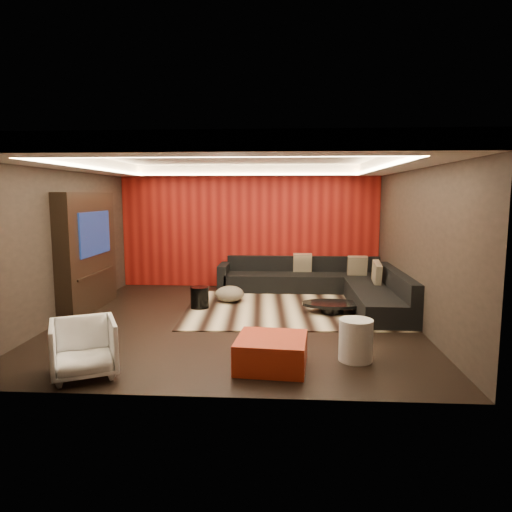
# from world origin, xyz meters

# --- Properties ---
(floor) EXTENTS (6.00, 6.00, 0.02)m
(floor) POSITION_xyz_m (0.00, 0.00, -0.01)
(floor) COLOR black
(floor) RESTS_ON ground
(ceiling) EXTENTS (6.00, 6.00, 0.02)m
(ceiling) POSITION_xyz_m (0.00, 0.00, 2.81)
(ceiling) COLOR silver
(ceiling) RESTS_ON ground
(wall_back) EXTENTS (6.00, 0.02, 2.80)m
(wall_back) POSITION_xyz_m (0.00, 3.01, 1.40)
(wall_back) COLOR black
(wall_back) RESTS_ON ground
(wall_left) EXTENTS (0.02, 6.00, 2.80)m
(wall_left) POSITION_xyz_m (-3.01, 0.00, 1.40)
(wall_left) COLOR black
(wall_left) RESTS_ON ground
(wall_right) EXTENTS (0.02, 6.00, 2.80)m
(wall_right) POSITION_xyz_m (3.01, 0.00, 1.40)
(wall_right) COLOR black
(wall_right) RESTS_ON ground
(red_feature_wall) EXTENTS (5.98, 0.05, 2.78)m
(red_feature_wall) POSITION_xyz_m (0.00, 2.97, 1.40)
(red_feature_wall) COLOR #6B0C0A
(red_feature_wall) RESTS_ON ground
(soffit_back) EXTENTS (6.00, 0.60, 0.22)m
(soffit_back) POSITION_xyz_m (0.00, 2.70, 2.69)
(soffit_back) COLOR silver
(soffit_back) RESTS_ON ground
(soffit_front) EXTENTS (6.00, 0.60, 0.22)m
(soffit_front) POSITION_xyz_m (0.00, -2.70, 2.69)
(soffit_front) COLOR silver
(soffit_front) RESTS_ON ground
(soffit_left) EXTENTS (0.60, 4.80, 0.22)m
(soffit_left) POSITION_xyz_m (-2.70, 0.00, 2.69)
(soffit_left) COLOR silver
(soffit_left) RESTS_ON ground
(soffit_right) EXTENTS (0.60, 4.80, 0.22)m
(soffit_right) POSITION_xyz_m (2.70, 0.00, 2.69)
(soffit_right) COLOR silver
(soffit_right) RESTS_ON ground
(cove_back) EXTENTS (4.80, 0.08, 0.04)m
(cove_back) POSITION_xyz_m (0.00, 2.36, 2.60)
(cove_back) COLOR #FFD899
(cove_back) RESTS_ON ground
(cove_front) EXTENTS (4.80, 0.08, 0.04)m
(cove_front) POSITION_xyz_m (0.00, -2.36, 2.60)
(cove_front) COLOR #FFD899
(cove_front) RESTS_ON ground
(cove_left) EXTENTS (0.08, 4.80, 0.04)m
(cove_left) POSITION_xyz_m (-2.36, 0.00, 2.60)
(cove_left) COLOR #FFD899
(cove_left) RESTS_ON ground
(cove_right) EXTENTS (0.08, 4.80, 0.04)m
(cove_right) POSITION_xyz_m (2.36, 0.00, 2.60)
(cove_right) COLOR #FFD899
(cove_right) RESTS_ON ground
(tv_surround) EXTENTS (0.30, 2.00, 2.20)m
(tv_surround) POSITION_xyz_m (-2.85, 0.60, 1.10)
(tv_surround) COLOR black
(tv_surround) RESTS_ON ground
(tv_screen) EXTENTS (0.04, 1.30, 0.80)m
(tv_screen) POSITION_xyz_m (-2.69, 0.60, 1.45)
(tv_screen) COLOR black
(tv_screen) RESTS_ON ground
(tv_shelf) EXTENTS (0.04, 1.60, 0.04)m
(tv_shelf) POSITION_xyz_m (-2.69, 0.60, 0.70)
(tv_shelf) COLOR black
(tv_shelf) RESTS_ON ground
(rug) EXTENTS (4.14, 3.19, 0.02)m
(rug) POSITION_xyz_m (0.97, 0.90, 0.01)
(rug) COLOR beige
(rug) RESTS_ON floor
(coffee_table) EXTENTS (1.15, 1.15, 0.19)m
(coffee_table) POSITION_xyz_m (1.70, 0.58, 0.11)
(coffee_table) COLOR black
(coffee_table) RESTS_ON rug
(drum_stool) EXTENTS (0.45, 0.45, 0.41)m
(drum_stool) POSITION_xyz_m (-0.78, 0.77, 0.22)
(drum_stool) COLOR black
(drum_stool) RESTS_ON rug
(striped_pouf) EXTENTS (0.72, 0.72, 0.32)m
(striped_pouf) POSITION_xyz_m (-0.28, 1.32, 0.18)
(striped_pouf) COLOR #C0B095
(striped_pouf) RESTS_ON rug
(white_side_table) EXTENTS (0.51, 0.51, 0.55)m
(white_side_table) POSITION_xyz_m (1.75, -1.80, 0.27)
(white_side_table) COLOR silver
(white_side_table) RESTS_ON floor
(orange_ottoman) EXTENTS (0.93, 0.93, 0.38)m
(orange_ottoman) POSITION_xyz_m (0.66, -2.09, 0.19)
(orange_ottoman) COLOR maroon
(orange_ottoman) RESTS_ON floor
(armchair) EXTENTS (0.99, 1.00, 0.68)m
(armchair) POSITION_xyz_m (-1.57, -2.50, 0.34)
(armchair) COLOR white
(armchair) RESTS_ON floor
(sectional_sofa) EXTENTS (3.65, 3.50, 0.75)m
(sectional_sofa) POSITION_xyz_m (1.73, 1.86, 0.26)
(sectional_sofa) COLOR black
(sectional_sofa) RESTS_ON floor
(throw_pillows) EXTENTS (1.69, 1.67, 0.50)m
(throw_pillows) POSITION_xyz_m (2.10, 2.17, 0.62)
(throw_pillows) COLOR beige
(throw_pillows) RESTS_ON sectional_sofa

